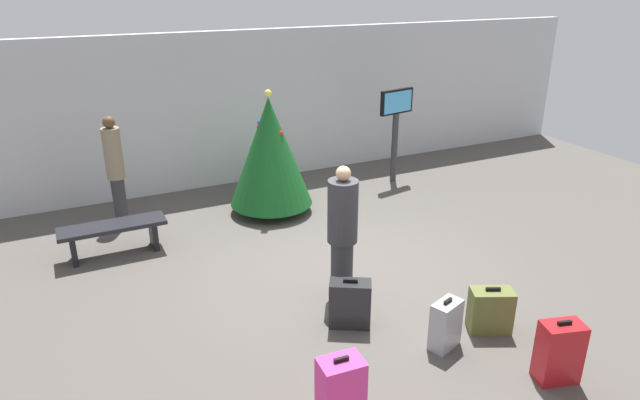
{
  "coord_description": "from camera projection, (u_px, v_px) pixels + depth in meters",
  "views": [
    {
      "loc": [
        -3.29,
        -5.88,
        3.79
      ],
      "look_at": [
        -0.11,
        0.59,
        0.9
      ],
      "focal_mm": 31.47,
      "sensor_mm": 36.0,
      "label": 1
    }
  ],
  "objects": [
    {
      "name": "back_wall",
      "position": [
        240.0,
        108.0,
        10.69
      ],
      "size": [
        16.0,
        0.2,
        2.88
      ],
      "primitive_type": "cube",
      "color": "silver",
      "rests_on": "ground_plane"
    },
    {
      "name": "suitcase_2",
      "position": [
        350.0,
        304.0,
        6.44
      ],
      "size": [
        0.54,
        0.45,
        0.6
      ],
      "color": "#232326",
      "rests_on": "ground_plane"
    },
    {
      "name": "waiting_bench",
      "position": [
        113.0,
        232.0,
        8.07
      ],
      "size": [
        1.48,
        0.44,
        0.48
      ],
      "color": "black",
      "rests_on": "ground_plane"
    },
    {
      "name": "suitcase_1",
      "position": [
        490.0,
        310.0,
        6.36
      ],
      "size": [
        0.54,
        0.44,
        0.55
      ],
      "color": "#59602D",
      "rests_on": "ground_plane"
    },
    {
      "name": "holiday_tree",
      "position": [
        270.0,
        152.0,
        9.29
      ],
      "size": [
        1.39,
        1.39,
        2.11
      ],
      "color": "#4C3319",
      "rests_on": "ground_plane"
    },
    {
      "name": "traveller_0",
      "position": [
        115.0,
        167.0,
        8.93
      ],
      "size": [
        0.39,
        0.39,
        1.78
      ],
      "color": "#333338",
      "rests_on": "ground_plane"
    },
    {
      "name": "suitcase_0",
      "position": [
        446.0,
        325.0,
        6.06
      ],
      "size": [
        0.4,
        0.31,
        0.6
      ],
      "color": "#9EA0A5",
      "rests_on": "ground_plane"
    },
    {
      "name": "suitcase_4",
      "position": [
        559.0,
        352.0,
        5.54
      ],
      "size": [
        0.47,
        0.36,
        0.69
      ],
      "color": "#B2191E",
      "rests_on": "ground_plane"
    },
    {
      "name": "traveller_1",
      "position": [
        342.0,
        229.0,
        6.87
      ],
      "size": [
        0.52,
        0.52,
        1.72
      ],
      "color": "#333338",
      "rests_on": "ground_plane"
    },
    {
      "name": "suitcase_3",
      "position": [
        341.0,
        393.0,
        4.97
      ],
      "size": [
        0.41,
        0.3,
        0.73
      ],
      "color": "#E5388C",
      "rests_on": "ground_plane"
    },
    {
      "name": "flight_info_kiosk",
      "position": [
        396.0,
        119.0,
        10.71
      ],
      "size": [
        0.77,
        0.23,
        1.81
      ],
      "color": "#333338",
      "rests_on": "ground_plane"
    },
    {
      "name": "ground_plane",
      "position": [
        346.0,
        274.0,
        7.65
      ],
      "size": [
        16.0,
        16.0,
        0.0
      ],
      "primitive_type": "plane",
      "color": "#514C47"
    }
  ]
}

